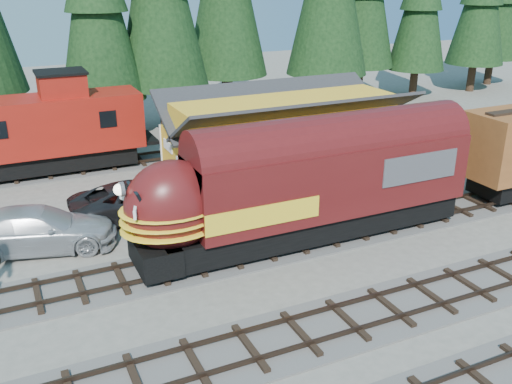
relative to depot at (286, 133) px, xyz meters
name	(u,v)px	position (x,y,z in m)	size (l,w,h in m)	color
ground	(408,271)	(0.00, -10.50, -2.96)	(120.00, 120.00, 0.00)	#6B665B
track_siding	(512,196)	(10.00, -6.50, -2.90)	(68.00, 3.20, 0.33)	#4C4947
track_spur	(77,169)	(-10.00, 7.50, -2.90)	(32.00, 3.20, 0.33)	#4C4947
depot	(286,133)	(0.00, 0.00, 0.00)	(12.80, 7.00, 5.30)	gold
locomotive	(297,190)	(-2.88, -6.50, -0.49)	(15.47, 3.08, 4.21)	black
caboose	(49,129)	(-11.23, 7.50, -0.29)	(10.43, 3.02, 5.42)	black
pickup_truck_a	(136,199)	(-8.41, -0.61, -2.11)	(2.82, 6.12, 1.70)	black
pickup_truck_b	(38,229)	(-13.00, -2.40, -2.03)	(2.61, 6.42, 1.86)	#ACAFB4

